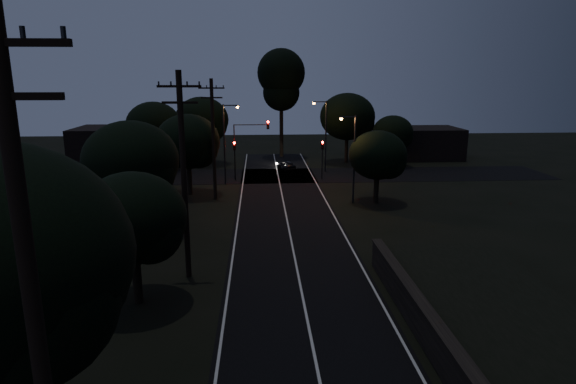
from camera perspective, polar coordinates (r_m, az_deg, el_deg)
road_surface at (r=42.38m, az=-0.59°, el=-1.01°), size 60.00×70.00×0.03m
utility_pole_near at (r=9.84m, az=-27.61°, el=-15.04°), size 2.20×0.30×12.00m
utility_pole_mid at (r=25.64m, az=-12.26°, el=2.12°), size 2.20×0.30×11.00m
utility_pole_far at (r=42.35m, az=-8.85°, el=6.36°), size 2.20×0.30×10.50m
tree_left_b at (r=23.42m, az=-17.60°, el=-3.26°), size 5.06×5.06×6.44m
tree_left_c at (r=33.23m, az=-17.78°, el=3.26°), size 6.26×6.26×7.91m
tree_left_d at (r=44.56m, az=-11.55°, el=5.71°), size 5.83×5.83×7.40m
tree_far_nw at (r=60.32m, az=-9.96°, el=8.31°), size 6.52×6.52×8.26m
tree_far_w at (r=57.21m, az=-15.43°, el=7.53°), size 6.19×6.19×7.89m
tree_far_ne at (r=60.98m, az=7.29°, el=8.71°), size 6.86×6.86×8.67m
tree_far_e at (r=59.40m, az=12.48°, el=6.78°), size 4.83×4.83×6.13m
tree_right_a at (r=41.57m, az=10.84°, el=4.15°), size 4.92×4.92×6.25m
tall_pine at (r=64.91m, az=-0.81°, el=13.21°), size 6.26×6.26×14.23m
building_left at (r=64.95m, az=-19.58°, el=5.30°), size 10.00×8.00×4.40m
building_right at (r=67.17m, az=15.80°, el=5.65°), size 9.00×7.00×4.00m
signal_left at (r=50.51m, az=-6.35°, el=4.56°), size 0.28×0.35×4.10m
signal_right at (r=50.88m, az=4.09°, el=4.68°), size 0.28×0.35×4.10m
signal_mast at (r=50.24m, az=-4.46°, el=6.29°), size 3.70×0.35×6.25m
streetlight_a at (r=48.33m, az=-7.35°, el=6.28°), size 1.66×0.26×8.00m
streetlight_b at (r=54.68m, az=4.31°, el=7.20°), size 1.66×0.26×8.00m
streetlight_c at (r=41.11m, az=7.65°, el=4.59°), size 1.46×0.26×7.50m
car at (r=56.18m, az=-0.20°, el=3.18°), size 2.32×3.42×1.08m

